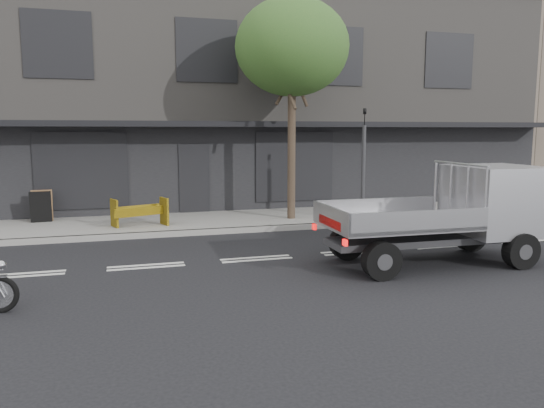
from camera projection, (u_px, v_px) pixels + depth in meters
The scene contains 9 objects.
ground at pixel (256, 259), 11.84m from camera, with size 80.00×80.00×0.00m, color black.
sidewalk at pixel (218, 221), 16.31m from camera, with size 32.00×3.20×0.15m, color gray.
kerb at pixel (229, 231), 14.78m from camera, with size 32.00×0.20×0.15m, color gray.
building_main at pixel (188, 102), 22.04m from camera, with size 26.00×10.00×8.00m, color slate.
street_tree at pixel (292, 48), 15.71m from camera, with size 3.40×3.40×6.74m.
traffic_light_pole at pixel (363, 170), 15.96m from camera, with size 0.12×0.12×3.50m.
flatbed_ute at pixel (477, 205), 11.54m from camera, with size 4.74×2.02×2.18m.
construction_barrier at pixel (140, 213), 14.83m from camera, with size 1.48×0.59×0.83m, color yellow, non-canonical shape.
sandwich_board at pixel (41, 207), 15.56m from camera, with size 0.59×0.40×0.94m, color black, non-canonical shape.
Camera 1 is at (-2.87, -11.20, 2.86)m, focal length 35.00 mm.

